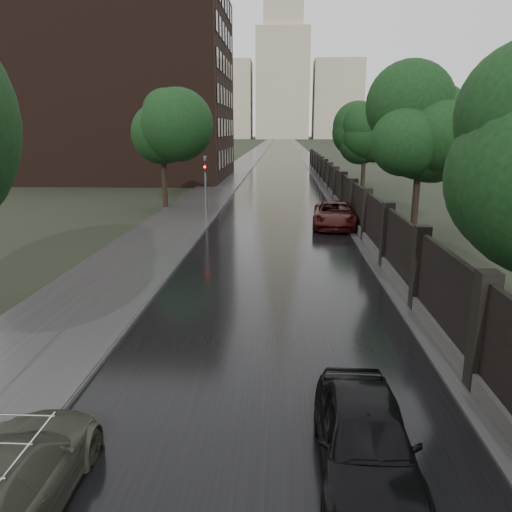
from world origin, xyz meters
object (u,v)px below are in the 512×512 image
Objects in this scene: car_right_near at (365,437)px; car_right_far at (335,215)px; tree_left_far at (162,134)px; volga_sedan at (4,484)px; tree_right_c at (365,136)px; traffic_light at (206,183)px; tree_right_b at (420,141)px.

car_right_near is 21.60m from car_right_far.
tree_left_far is 1.73× the size of volga_sedan.
car_right_near is (-5.78, -37.87, -4.28)m from tree_right_c.
traffic_light is (3.70, -5.01, -2.84)m from tree_left_far.
tree_right_c is (15.50, 10.00, -0.29)m from tree_left_far.
tree_right_b is at bearing 74.83° from car_right_near.
tree_right_b is 1.64× the size of volga_sedan.
car_right_far is at bearing 86.59° from car_right_near.
tree_right_c reaches higher than traffic_light.
car_right_near is at bearing -106.23° from tree_right_b.
car_right_near is at bearing -89.58° from car_right_far.
tree_right_c reaches higher than car_right_far.
tree_right_c is 17.36m from car_right_far.
car_right_far is (1.68, 21.53, 0.07)m from car_right_near.
traffic_light reaches higher than volga_sedan.
car_right_far is at bearing -104.09° from tree_right_c.
tree_left_far is 29.86m from car_right_near.
tree_right_c is 1.75× the size of traffic_light.
volga_sedan is (0.70, -24.18, -1.78)m from traffic_light.
tree_right_c is at bearing 32.83° from tree_left_far.
tree_right_c is at bearing 82.38° from car_right_near.
tree_left_far is 18.45m from tree_right_c.
tree_right_c is at bearing 90.00° from tree_right_b.
tree_right_c is 38.54m from car_right_near.
car_right_near is at bearing -75.26° from traffic_light.
tree_left_far is at bearing -147.17° from tree_right_c.
car_right_far reaches higher than car_right_near.
car_right_near is at bearing -166.99° from volga_sedan.
tree_right_b is 1.32× the size of car_right_far.
tree_left_far is at bearing 155.84° from car_right_far.
tree_left_far is 6.84m from traffic_light.
tree_right_b reaches higher than car_right_far.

